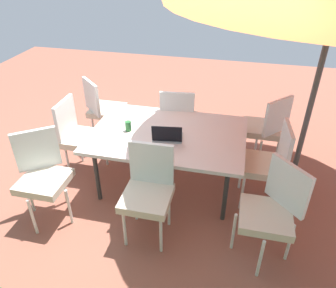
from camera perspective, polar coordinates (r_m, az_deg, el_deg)
ground_plane at (r=4.10m, az=-0.00°, el=-7.03°), size 10.00×10.00×0.02m
dining_table at (r=3.70m, az=-0.00°, el=1.28°), size 1.73×1.19×0.73m
chair_northwest at (r=3.10m, az=17.68°, el=-10.74°), size 0.59×0.59×0.98m
chair_southeast at (r=4.75m, az=-11.30°, el=6.29°), size 0.59×0.59×0.98m
chair_east at (r=4.16m, az=-15.24°, el=1.72°), size 0.46×0.46×0.98m
chair_northeast at (r=3.60m, az=-21.11°, el=-4.77°), size 0.58×0.58×0.98m
chair_southwest at (r=4.37m, az=16.70°, el=3.03°), size 0.59×0.59×0.98m
chair_south at (r=4.38m, az=1.69°, el=4.62°), size 0.47×0.48×0.98m
chair_north at (r=3.17m, az=-3.48°, el=-7.84°), size 0.46×0.46×0.98m
chair_west at (r=3.69m, az=17.04°, el=-2.82°), size 0.48×0.47×0.98m
laptop at (r=3.52m, az=-0.09°, el=1.37°), size 0.35×0.29×0.21m
cup at (r=3.72m, az=-6.96°, el=3.12°), size 0.07×0.07×0.12m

